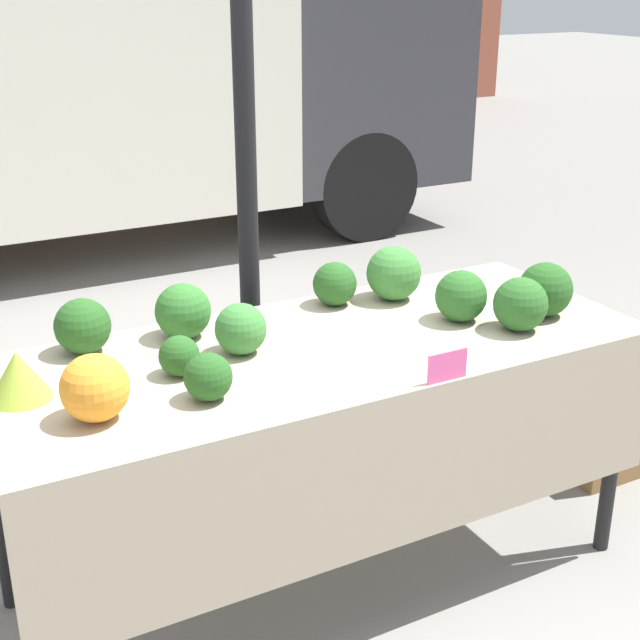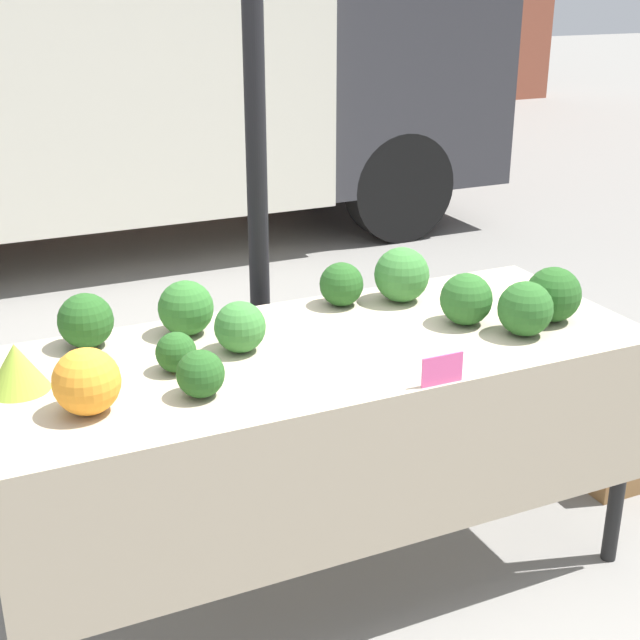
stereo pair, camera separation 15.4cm
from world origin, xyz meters
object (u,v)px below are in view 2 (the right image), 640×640
orange_cauliflower (87,381)px  price_sign (442,370)px  parked_truck (93,50)px  produce_crate (623,443)px

orange_cauliflower → price_sign: bearing=-14.4°
parked_truck → orange_cauliflower: (-0.89, -4.18, -0.44)m
price_sign → produce_crate: 1.41m
parked_truck → produce_crate: 4.30m
orange_cauliflower → produce_crate: 2.16m
parked_truck → produce_crate: (1.13, -3.97, -1.20)m
orange_cauliflower → parked_truck: bearing=78.0°
parked_truck → produce_crate: size_ratio=13.47×
parked_truck → price_sign: bearing=-90.0°
parked_truck → price_sign: parked_truck is taller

